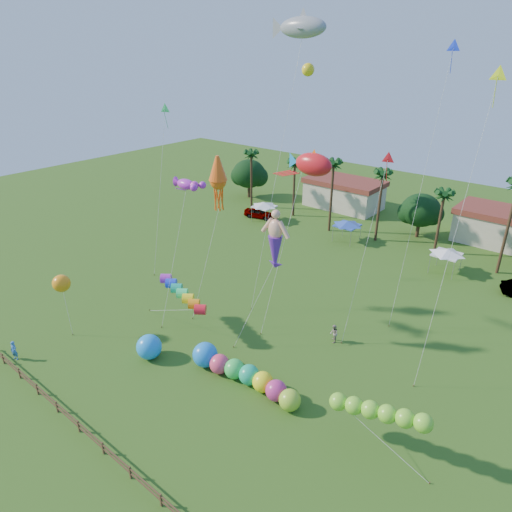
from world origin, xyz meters
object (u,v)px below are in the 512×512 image
Objects in this scene: car_a at (259,213)px; caterpillar_inflatable at (241,373)px; blue_ball at (149,347)px; spectator_a at (14,351)px; spectator_b at (334,334)px.

caterpillar_inflatable reaches higher than car_a.
blue_ball reaches higher than car_a.
caterpillar_inflatable is (17.12, 10.41, -0.00)m from spectator_a.
spectator_a is 28.31m from spectator_b.
caterpillar_inflatable is at bearing 13.16° from spectator_a.
spectator_a is at bearing -79.10° from spectator_b.
car_a is 2.67× the size of spectator_b.
caterpillar_inflatable is at bearing -156.31° from car_a.
spectator_a is at bearing -152.14° from caterpillar_inflatable.
blue_ball is at bearing 22.99° from spectator_a.
caterpillar_inflatable reaches higher than spectator_a.
caterpillar_inflatable is 8.74m from blue_ball.
caterpillar_inflatable is at bearing 18.07° from blue_ball.
spectator_b is 0.17× the size of caterpillar_inflatable.
blue_ball is (-11.20, -12.33, 0.21)m from spectator_b.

